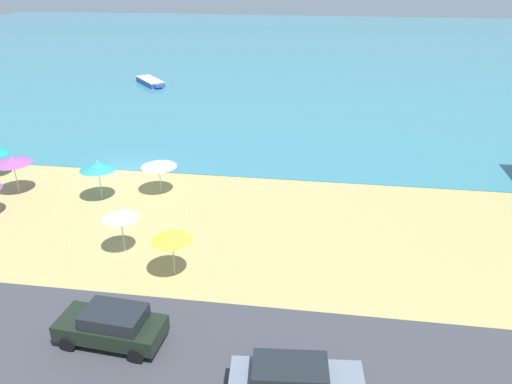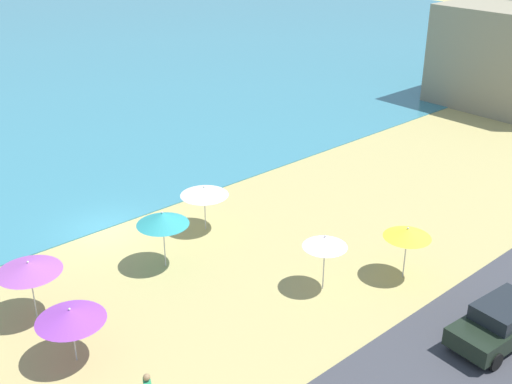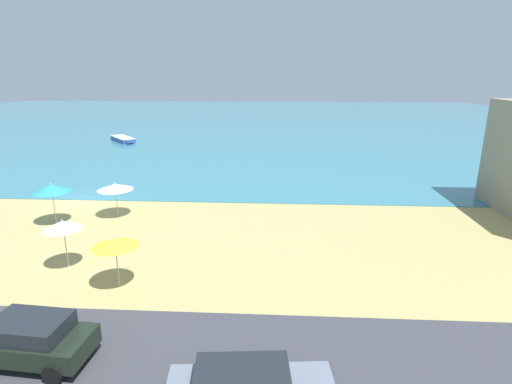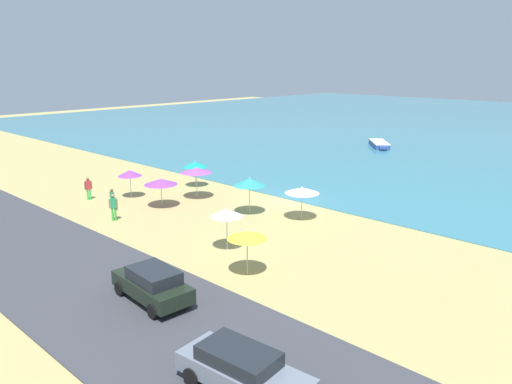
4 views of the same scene
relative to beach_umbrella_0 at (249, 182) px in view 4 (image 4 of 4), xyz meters
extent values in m
plane|color=tan|center=(-0.28, 4.71, -2.30)|extent=(160.00, 160.00, 0.00)
cube|color=#3A3B42|center=(-0.28, -13.29, -2.27)|extent=(80.00, 8.00, 0.06)
cylinder|color=#B2B2B7|center=(0.00, 0.00, -1.25)|extent=(0.05, 0.05, 2.09)
cone|color=teal|center=(0.00, 0.00, 0.00)|extent=(2.23, 2.23, 0.52)
sphere|color=silver|center=(0.00, 0.00, 0.29)|extent=(0.08, 0.08, 0.08)
cylinder|color=#B2B2B7|center=(6.95, -7.38, -1.32)|extent=(0.05, 0.05, 1.95)
cone|color=yellow|center=(6.95, -7.38, -0.21)|extent=(1.98, 1.98, 0.38)
sphere|color=silver|center=(6.95, -7.38, 0.02)|extent=(0.08, 0.08, 0.08)
cylinder|color=#B2B2B7|center=(3.78, -5.74, -1.29)|extent=(0.05, 0.05, 2.02)
cone|color=white|center=(3.78, -5.74, -0.11)|extent=(1.81, 1.81, 0.43)
sphere|color=silver|center=(3.78, -5.74, 0.13)|extent=(0.08, 0.08, 0.08)
cylinder|color=#B2B2B7|center=(-9.74, -3.16, -1.42)|extent=(0.05, 0.05, 1.75)
cone|color=purple|center=(-9.74, -3.16, -0.36)|extent=(1.81, 1.81, 0.47)
sphere|color=silver|center=(-9.74, -3.16, -0.10)|extent=(0.08, 0.08, 0.08)
cylinder|color=#B2B2B7|center=(-8.74, 2.53, -1.43)|extent=(0.05, 0.05, 1.74)
cone|color=#17A592|center=(-8.74, 2.53, -0.38)|extent=(1.98, 1.98, 0.46)
sphere|color=silver|center=(-8.74, 2.53, -0.11)|extent=(0.08, 0.08, 0.08)
cylinder|color=#B2B2B7|center=(-5.78, 0.16, -1.25)|extent=(0.05, 0.05, 2.09)
cone|color=#9C4CA3|center=(-5.78, 0.16, -0.07)|extent=(2.42, 2.42, 0.37)
sphere|color=silver|center=(-5.78, 0.16, 0.14)|extent=(0.08, 0.08, 0.08)
cylinder|color=#B2B2B7|center=(-5.84, -3.12, -1.43)|extent=(0.05, 0.05, 1.73)
cone|color=purple|center=(-5.84, -3.12, -0.41)|extent=(2.38, 2.38, 0.41)
sphere|color=silver|center=(-5.84, -3.12, -0.17)|extent=(0.08, 0.08, 0.08)
cylinder|color=#B2B2B7|center=(3.36, 1.52, -1.36)|extent=(0.05, 0.05, 1.87)
cone|color=silver|center=(3.36, 1.52, -0.29)|extent=(2.28, 2.28, 0.39)
sphere|color=silver|center=(3.36, 1.52, -0.06)|extent=(0.08, 0.08, 0.08)
cylinder|color=white|center=(-7.52, -6.13, -1.90)|extent=(0.14, 0.14, 0.80)
cylinder|color=white|center=(-7.35, -6.17, -1.90)|extent=(0.14, 0.14, 0.80)
cube|color=#3A8B54|center=(-7.44, -6.15, -1.19)|extent=(0.40, 0.30, 0.63)
sphere|color=brown|center=(-7.44, -6.15, -0.74)|extent=(0.22, 0.22, 0.22)
cylinder|color=brown|center=(-7.67, -6.10, -1.24)|extent=(0.09, 0.09, 0.57)
cylinder|color=brown|center=(-7.20, -6.21, -1.24)|extent=(0.09, 0.09, 0.57)
cylinder|color=green|center=(-11.52, -5.83, -1.88)|extent=(0.14, 0.14, 0.84)
cylinder|color=green|center=(-11.47, -5.66, -1.88)|extent=(0.14, 0.14, 0.84)
cube|color=#B62F3A|center=(-11.50, -5.74, -1.12)|extent=(0.30, 0.40, 0.66)
sphere|color=brown|center=(-11.50, -5.74, -0.66)|extent=(0.22, 0.22, 0.22)
cylinder|color=brown|center=(-11.55, -5.98, -1.17)|extent=(0.09, 0.09, 0.60)
cylinder|color=brown|center=(-11.44, -5.51, -1.17)|extent=(0.09, 0.09, 0.60)
cylinder|color=green|center=(-5.56, -7.30, -1.85)|extent=(0.14, 0.14, 0.88)
cylinder|color=green|center=(-5.48, -7.14, -1.85)|extent=(0.14, 0.14, 0.88)
cube|color=#258B58|center=(-5.52, -7.22, -1.06)|extent=(0.35, 0.42, 0.70)
sphere|color=#97754E|center=(-5.52, -7.22, -0.58)|extent=(0.22, 0.22, 0.22)
cylinder|color=#97754E|center=(-5.62, -7.44, -1.11)|extent=(0.09, 0.09, 0.63)
cylinder|color=#97754E|center=(-5.41, -7.00, -1.11)|extent=(0.09, 0.09, 0.63)
cube|color=slate|center=(13.26, -14.00, -1.59)|extent=(4.68, 2.08, 0.65)
cube|color=#1E2328|center=(13.03, -14.02, -1.03)|extent=(2.67, 1.70, 0.48)
cylinder|color=black|center=(11.64, -13.36, -1.92)|extent=(0.66, 0.28, 0.64)
cylinder|color=black|center=(11.79, -14.93, -1.92)|extent=(0.66, 0.28, 0.64)
cube|color=black|center=(5.90, -12.28, -1.58)|extent=(4.29, 2.07, 0.67)
cube|color=#1E2328|center=(6.10, -12.30, -0.97)|extent=(2.45, 1.72, 0.55)
cylinder|color=black|center=(4.42, -12.99, -1.92)|extent=(0.66, 0.27, 0.64)
cylinder|color=black|center=(4.55, -11.35, -1.92)|extent=(0.66, 0.27, 0.64)
cylinder|color=black|center=(7.24, -13.21, -1.92)|extent=(0.66, 0.27, 0.64)
cylinder|color=black|center=(7.37, -11.57, -1.92)|extent=(0.66, 0.27, 0.64)
cube|color=#35539C|center=(-7.63, 30.93, -1.97)|extent=(4.60, 5.00, 0.56)
cube|color=#35539C|center=(-5.83, 28.81, -1.91)|extent=(1.00, 0.94, 0.33)
cube|color=silver|center=(-7.63, 30.93, -1.65)|extent=(4.66, 5.05, 0.08)
camera|label=1|loc=(13.72, -26.65, 11.47)|focal=35.00mm
camera|label=2|loc=(-12.98, -20.41, 12.29)|focal=45.00mm
camera|label=3|loc=(13.91, -22.78, 6.74)|focal=28.00mm
camera|label=4|loc=(22.94, -23.77, 7.98)|focal=35.00mm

